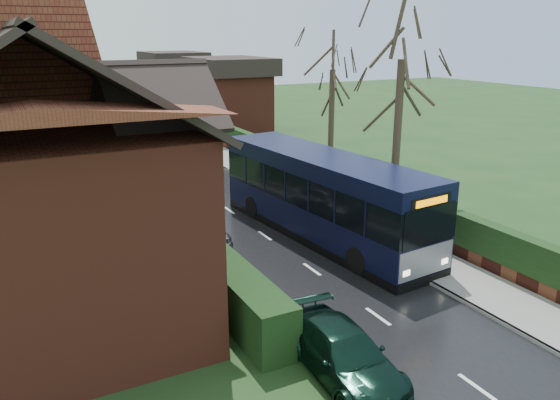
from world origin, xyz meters
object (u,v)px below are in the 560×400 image
bus (323,197)px  bus_stop_sign (350,191)px  car_green (344,354)px  brick_house (37,166)px  car_silver (198,227)px

bus → bus_stop_sign: (1.00, -0.54, 0.26)m
bus → bus_stop_sign: bearing=-33.5°
car_green → bus_stop_sign: size_ratio=1.42×
brick_house → car_silver: 7.22m
bus → bus_stop_sign: size_ratio=3.89×
brick_house → bus: 11.24m
brick_house → car_silver: bearing=17.5°
bus → car_silver: bus is taller
bus → car_silver: 5.44m
car_silver → bus_stop_sign: (6.00, -2.36, 1.34)m
bus → car_green: (-4.87, -8.84, -1.15)m
car_silver → brick_house: bearing=-164.6°
brick_house → bus_stop_sign: bearing=-2.4°
car_silver → car_green: 10.67m
car_green → bus_stop_sign: bearing=58.5°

